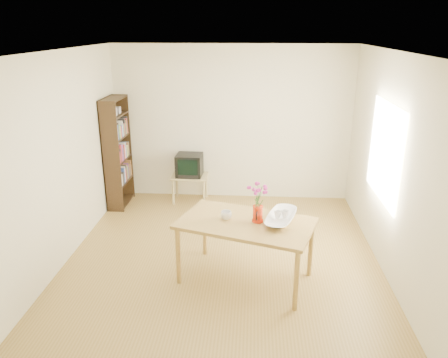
# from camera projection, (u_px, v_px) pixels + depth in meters

# --- Properties ---
(room) EXTENTS (4.50, 4.50, 4.50)m
(room) POSITION_uv_depth(u_px,v_px,m) (225.00, 164.00, 5.24)
(room) COLOR olive
(room) RESTS_ON ground
(table) EXTENTS (1.70, 1.29, 0.75)m
(table) POSITION_uv_depth(u_px,v_px,m) (246.00, 228.00, 5.01)
(table) COLOR olive
(table) RESTS_ON ground
(tv_stand) EXTENTS (0.60, 0.45, 0.46)m
(tv_stand) POSITION_uv_depth(u_px,v_px,m) (190.00, 179.00, 7.44)
(tv_stand) COLOR tan
(tv_stand) RESTS_ON ground
(bookshelf) EXTENTS (0.28, 0.70, 1.80)m
(bookshelf) POSITION_uv_depth(u_px,v_px,m) (118.00, 156.00, 7.16)
(bookshelf) COLOR black
(bookshelf) RESTS_ON ground
(pitcher) EXTENTS (0.13, 0.21, 0.19)m
(pitcher) POSITION_uv_depth(u_px,v_px,m) (258.00, 214.00, 4.97)
(pitcher) COLOR red
(pitcher) RESTS_ON table
(flowers) EXTENTS (0.22, 0.22, 0.31)m
(flowers) POSITION_uv_depth(u_px,v_px,m) (258.00, 194.00, 4.88)
(flowers) COLOR #F138BA
(flowers) RESTS_ON pitcher
(mug) EXTENTS (0.17, 0.17, 0.10)m
(mug) POSITION_uv_depth(u_px,v_px,m) (226.00, 215.00, 5.04)
(mug) COLOR white
(mug) RESTS_ON table
(bowl) EXTENTS (0.55, 0.55, 0.42)m
(bowl) POSITION_uv_depth(u_px,v_px,m) (282.00, 204.00, 4.95)
(bowl) COLOR white
(bowl) RESTS_ON table
(teacup_a) EXTENTS (0.10, 0.10, 0.07)m
(teacup_a) POSITION_uv_depth(u_px,v_px,m) (278.00, 207.00, 4.97)
(teacup_a) COLOR white
(teacup_a) RESTS_ON bowl
(teacup_b) EXTENTS (0.10, 0.10, 0.07)m
(teacup_b) POSITION_uv_depth(u_px,v_px,m) (285.00, 206.00, 4.98)
(teacup_b) COLOR white
(teacup_b) RESTS_ON bowl
(television) EXTENTS (0.44, 0.41, 0.37)m
(television) POSITION_uv_depth(u_px,v_px,m) (189.00, 165.00, 7.37)
(television) COLOR black
(television) RESTS_ON tv_stand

